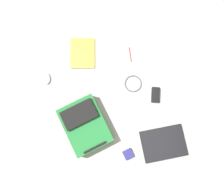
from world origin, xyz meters
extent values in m
plane|color=gray|center=(0.00, 0.00, 0.00)|extent=(3.89, 3.89, 0.00)
cube|color=#1E662D|center=(0.19, 0.16, 0.07)|extent=(0.42, 0.48, 0.13)
cube|color=black|center=(0.22, 0.07, 0.15)|extent=(0.29, 0.23, 0.04)
cylinder|color=black|center=(0.13, 0.33, 0.14)|extent=(0.18, 0.08, 0.02)
cube|color=black|center=(-0.41, 0.38, 0.01)|extent=(0.36, 0.28, 0.02)
cube|color=black|center=(-0.41, 0.38, 0.03)|extent=(0.36, 0.27, 0.01)
cube|color=silver|center=(0.15, -0.45, 0.01)|extent=(0.23, 0.28, 0.01)
cube|color=yellow|center=(0.15, -0.45, 0.02)|extent=(0.23, 0.29, 0.00)
ellipsoid|color=silver|center=(0.48, -0.27, 0.02)|extent=(0.07, 0.10, 0.03)
torus|color=#4C4C51|center=(-0.24, -0.14, 0.01)|extent=(0.15, 0.15, 0.01)
cube|color=black|center=(-0.41, -0.02, 0.02)|extent=(0.09, 0.14, 0.03)
cylinder|color=red|center=(-0.25, -0.39, 0.00)|extent=(0.01, 0.13, 0.01)
cube|color=navy|center=(-0.12, 0.42, 0.01)|extent=(0.09, 0.09, 0.03)
camera|label=1|loc=(-0.02, 0.22, 1.82)|focal=35.44mm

